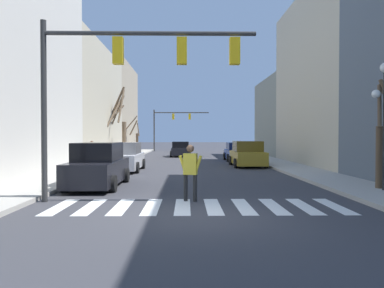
# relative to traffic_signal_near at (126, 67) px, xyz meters

# --- Properties ---
(ground_plane) EXTENTS (240.00, 240.00, 0.00)m
(ground_plane) POSITION_rel_traffic_signal_near_xyz_m (2.26, -2.21, -4.25)
(ground_plane) COLOR #38383D
(building_row_left) EXTENTS (6.00, 52.26, 13.55)m
(building_row_left) POSITION_rel_traffic_signal_near_xyz_m (-8.35, 16.74, 1.74)
(building_row_left) COLOR gray
(building_row_left) RESTS_ON ground_plane
(building_row_right) EXTENTS (6.00, 39.81, 13.76)m
(building_row_right) POSITION_rel_traffic_signal_near_xyz_m (12.86, 9.61, 1.81)
(building_row_right) COLOR #515B66
(building_row_right) RESTS_ON ground_plane
(crosswalk_stripes) EXTENTS (8.55, 2.60, 0.01)m
(crosswalk_stripes) POSITION_rel_traffic_signal_near_xyz_m (2.26, -0.87, -4.25)
(crosswalk_stripes) COLOR white
(crosswalk_stripes) RESTS_ON ground_plane
(traffic_signal_near) EXTENTS (6.78, 0.28, 5.72)m
(traffic_signal_near) POSITION_rel_traffic_signal_near_xyz_m (0.00, 0.00, 0.00)
(traffic_signal_near) COLOR #2D2D2D
(traffic_signal_near) RESTS_ON ground_plane
(traffic_signal_far) EXTENTS (7.69, 0.28, 5.76)m
(traffic_signal_far) POSITION_rel_traffic_signal_near_xyz_m (-0.23, 40.17, -0.01)
(traffic_signal_far) COLOR #2D2D2D
(traffic_signal_far) RESTS_ON ground_plane
(car_parked_left_far) EXTENTS (2.21, 4.57, 1.74)m
(car_parked_left_far) POSITION_rel_traffic_signal_near_xyz_m (6.11, 13.74, -3.44)
(car_parked_left_far) COLOR #A38423
(car_parked_left_far) RESTS_ON ground_plane
(car_parked_left_near) EXTENTS (2.01, 4.88, 1.82)m
(car_parked_left_near) POSITION_rel_traffic_signal_near_xyz_m (-1.70, 3.50, -3.41)
(car_parked_left_near) COLOR black
(car_parked_left_near) RESTS_ON ground_plane
(car_driving_away_lane) EXTENTS (2.03, 4.31, 1.53)m
(car_driving_away_lane) POSITION_rel_traffic_signal_near_xyz_m (1.32, 26.26, -3.53)
(car_driving_away_lane) COLOR black
(car_driving_away_lane) RESTS_ON ground_plane
(car_parked_right_mid) EXTENTS (2.03, 4.57, 1.55)m
(car_parked_right_mid) POSITION_rel_traffic_signal_near_xyz_m (6.20, 19.61, -3.52)
(car_parked_right_mid) COLOR navy
(car_parked_right_mid) RESTS_ON ground_plane
(car_parked_right_far) EXTENTS (1.96, 4.81, 1.71)m
(car_parked_right_far) POSITION_rel_traffic_signal_near_xyz_m (-1.72, 10.55, -3.45)
(car_parked_right_far) COLOR silver
(car_parked_right_far) RESTS_ON ground_plane
(pedestrian_on_right_sidewalk) EXTENTS (0.77, 0.34, 1.81)m
(pedestrian_on_right_sidewalk) POSITION_rel_traffic_signal_near_xyz_m (2.04, 0.02, -3.18)
(pedestrian_on_right_sidewalk) COLOR black
(pedestrian_on_right_sidewalk) RESTS_ON ground_plane
(pedestrian_crossing_street) EXTENTS (0.43, 0.64, 1.63)m
(pedestrian_crossing_street) POSITION_rel_traffic_signal_near_xyz_m (-4.46, 13.41, -3.14)
(pedestrian_crossing_street) COLOR black
(pedestrian_crossing_street) RESTS_ON sidewalk_left
(street_tree_right_mid) EXTENTS (2.20, 1.42, 4.43)m
(street_tree_right_mid) POSITION_rel_traffic_signal_near_xyz_m (-4.25, 33.57, -2.23)
(street_tree_right_mid) COLOR #473828
(street_tree_right_mid) RESTS_ON sidewalk_left
(street_tree_left_far) EXTENTS (1.89, 2.46, 6.77)m
(street_tree_left_far) POSITION_rel_traffic_signal_near_xyz_m (-4.46, 24.40, -0.89)
(street_tree_left_far) COLOR brown
(street_tree_left_far) RESTS_ON sidewalk_left
(street_tree_left_near) EXTENTS (1.73, 2.11, 4.04)m
(street_tree_left_near) POSITION_rel_traffic_signal_near_xyz_m (9.12, 1.74, -2.15)
(street_tree_left_near) COLOR brown
(street_tree_left_near) RESTS_ON sidewalk_right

